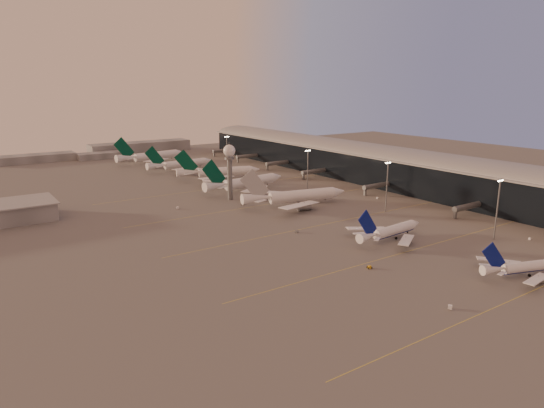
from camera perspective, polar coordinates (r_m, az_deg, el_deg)
ground at (r=168.81m, az=14.19°, el=-7.56°), size 700.00×700.00×0.00m
taxiway_markings at (r=226.23m, az=8.70°, el=-1.75°), size 180.00×185.25×0.02m
terminal at (r=315.35m, az=12.49°, el=4.49°), size 57.00×362.00×23.04m
radar_tower at (r=258.04m, az=-5.03°, el=5.06°), size 6.40×6.40×31.10m
mast_a at (r=210.37m, az=25.00°, el=-0.26°), size 3.60×0.56×25.00m
mast_b at (r=239.77m, az=13.38°, el=2.30°), size 3.60×0.56×25.00m
mast_c at (r=275.88m, az=4.22°, el=4.14°), size 3.60×0.56×25.00m
mast_d at (r=348.95m, az=-5.32°, el=6.19°), size 3.60×0.56×25.00m
distant_horizon at (r=448.31m, az=-18.33°, el=6.00°), size 165.00×37.50×9.00m
narrowbody_near at (r=177.81m, az=27.50°, el=-6.77°), size 31.46×24.67×12.77m
narrowbody_mid at (r=199.03m, az=13.77°, el=-3.28°), size 38.55×30.68×15.06m
widebody_white at (r=248.23m, az=2.79°, el=0.65°), size 57.72×45.79×20.55m
greentail_a at (r=282.78m, az=-3.16°, el=2.32°), size 57.06×45.85×20.76m
greentail_b at (r=318.63m, az=-6.21°, el=3.57°), size 54.49×43.38×20.35m
greentail_c at (r=355.75m, az=-10.65°, el=4.47°), size 52.95×42.64×19.23m
greentail_d at (r=395.42m, az=-13.95°, el=5.31°), size 60.35×48.36×22.06m
gsv_truck_a at (r=145.88m, az=20.24°, el=-11.02°), size 6.24×5.24×2.45m
gsv_catering_a at (r=219.53m, az=28.13°, el=-3.30°), size 4.39×2.24×3.53m
gsv_tug_mid at (r=168.21m, az=11.40°, el=-7.30°), size 3.84×3.09×0.95m
gsv_truck_b at (r=222.58m, az=16.13°, el=-2.15°), size 5.04×2.19×1.98m
gsv_truck_c at (r=203.72m, az=2.97°, el=-3.05°), size 5.78×4.57×2.24m
gsv_catering_b at (r=268.79m, az=12.33°, el=0.99°), size 4.50×2.38×3.57m
gsv_tug_far at (r=249.59m, az=-3.40°, el=0.01°), size 4.61×4.39×1.14m
gsv_truck_d at (r=246.01m, az=-11.08°, el=-0.29°), size 3.21×6.09×2.33m
gsv_tug_hangar at (r=316.47m, az=-3.09°, el=3.00°), size 3.86×2.53×1.05m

